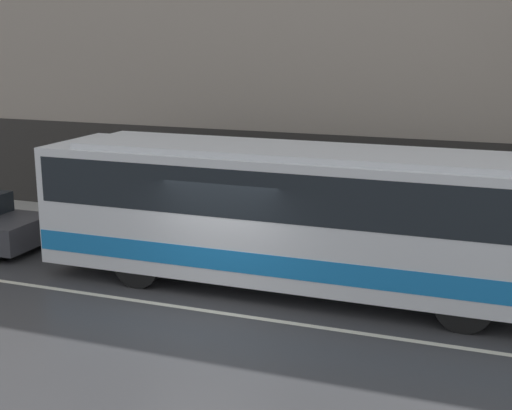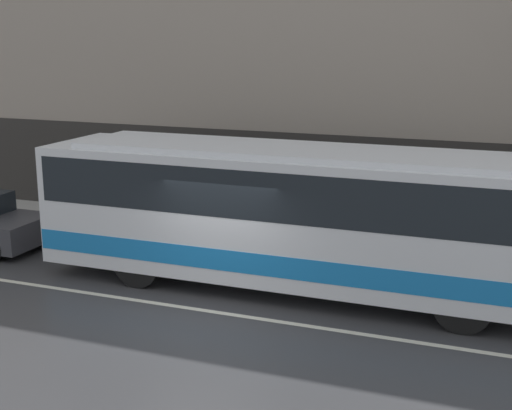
{
  "view_description": "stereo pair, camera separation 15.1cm",
  "coord_description": "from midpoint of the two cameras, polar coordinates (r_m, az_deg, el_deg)",
  "views": [
    {
      "loc": [
        5.59,
        -12.23,
        5.43
      ],
      "look_at": [
        0.3,
        1.89,
        1.8
      ],
      "focal_mm": 50.0,
      "sensor_mm": 36.0,
      "label": 1
    },
    {
      "loc": [
        5.73,
        -12.18,
        5.43
      ],
      "look_at": [
        0.3,
        1.89,
        1.8
      ],
      "focal_mm": 50.0,
      "sensor_mm": 36.0,
      "label": 2
    }
  ],
  "objects": [
    {
      "name": "ground_plane",
      "position": [
        14.51,
        -4.07,
        -8.48
      ],
      "size": [
        60.0,
        60.0,
        0.0
      ],
      "primitive_type": "plane",
      "color": "#38383A"
    },
    {
      "name": "sidewalk",
      "position": [
        19.0,
        2.35,
        -2.85
      ],
      "size": [
        60.0,
        2.25,
        0.15
      ],
      "color": "#A09E99",
      "rests_on": "ground_plane"
    },
    {
      "name": "building_facade",
      "position": [
        19.44,
        3.72,
        14.37
      ],
      "size": [
        60.0,
        0.35,
        11.85
      ],
      "color": "gray",
      "rests_on": "ground_plane"
    },
    {
      "name": "lane_stripe",
      "position": [
        14.51,
        -4.07,
        -8.47
      ],
      "size": [
        54.0,
        0.14,
        0.01
      ],
      "color": "beige",
      "rests_on": "ground_plane"
    },
    {
      "name": "transit_bus",
      "position": [
        15.29,
        2.2,
        -0.4
      ],
      "size": [
        10.91,
        2.6,
        3.11
      ],
      "color": "silver",
      "rests_on": "ground_plane"
    },
    {
      "name": "pedestrian_waiting",
      "position": [
        20.22,
        -5.85,
        0.44
      ],
      "size": [
        0.36,
        0.36,
        1.57
      ],
      "color": "#333338",
      "rests_on": "sidewalk"
    }
  ]
}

